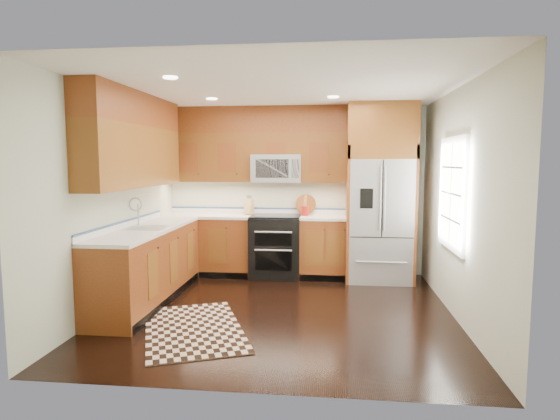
# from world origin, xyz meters

# --- Properties ---
(ground) EXTENTS (4.00, 4.00, 0.00)m
(ground) POSITION_xyz_m (0.00, 0.00, 0.00)
(ground) COLOR black
(ground) RESTS_ON ground
(wall_back) EXTENTS (4.00, 0.02, 2.60)m
(wall_back) POSITION_xyz_m (0.00, 2.00, 1.30)
(wall_back) COLOR beige
(wall_back) RESTS_ON ground
(wall_left) EXTENTS (0.02, 4.00, 2.60)m
(wall_left) POSITION_xyz_m (-2.00, 0.00, 1.30)
(wall_left) COLOR beige
(wall_left) RESTS_ON ground
(wall_right) EXTENTS (0.02, 4.00, 2.60)m
(wall_right) POSITION_xyz_m (2.00, 0.00, 1.30)
(wall_right) COLOR beige
(wall_right) RESTS_ON ground
(window) EXTENTS (0.04, 1.10, 1.30)m
(window) POSITION_xyz_m (1.98, 0.20, 1.40)
(window) COLOR white
(window) RESTS_ON ground
(base_cabinets) EXTENTS (2.85, 3.00, 0.90)m
(base_cabinets) POSITION_xyz_m (-1.23, 0.90, 0.45)
(base_cabinets) COLOR brown
(base_cabinets) RESTS_ON ground
(countertop) EXTENTS (2.86, 3.01, 0.04)m
(countertop) POSITION_xyz_m (-1.09, 1.01, 0.92)
(countertop) COLOR silver
(countertop) RESTS_ON base_cabinets
(upper_cabinets) EXTENTS (2.85, 3.00, 1.15)m
(upper_cabinets) POSITION_xyz_m (-1.15, 1.09, 2.02)
(upper_cabinets) COLOR brown
(upper_cabinets) RESTS_ON ground
(range) EXTENTS (0.76, 0.67, 0.95)m
(range) POSITION_xyz_m (-0.25, 1.67, 0.47)
(range) COLOR black
(range) RESTS_ON ground
(microwave) EXTENTS (0.76, 0.40, 0.42)m
(microwave) POSITION_xyz_m (-0.25, 1.80, 1.66)
(microwave) COLOR #B2B2B7
(microwave) RESTS_ON ground
(refrigerator) EXTENTS (0.98, 0.75, 2.60)m
(refrigerator) POSITION_xyz_m (1.30, 1.63, 1.30)
(refrigerator) COLOR #B2B2B7
(refrigerator) RESTS_ON ground
(sink_faucet) EXTENTS (0.54, 0.44, 0.37)m
(sink_faucet) POSITION_xyz_m (-1.73, 0.23, 0.99)
(sink_faucet) COLOR #B2B2B7
(sink_faucet) RESTS_ON countertop
(rug) EXTENTS (1.52, 1.87, 0.01)m
(rug) POSITION_xyz_m (-0.84, -0.71, 0.01)
(rug) COLOR black
(rug) RESTS_ON ground
(knife_block) EXTENTS (0.14, 0.17, 0.30)m
(knife_block) POSITION_xyz_m (-0.69, 1.81, 1.06)
(knife_block) COLOR #A78D51
(knife_block) RESTS_ON countertop
(utensil_crock) EXTENTS (0.12, 0.12, 0.32)m
(utensil_crock) POSITION_xyz_m (0.19, 1.72, 1.05)
(utensil_crock) COLOR maroon
(utensil_crock) RESTS_ON countertop
(cutting_board) EXTENTS (0.40, 0.40, 0.02)m
(cutting_board) POSITION_xyz_m (0.19, 1.94, 0.95)
(cutting_board) COLOR brown
(cutting_board) RESTS_ON countertop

